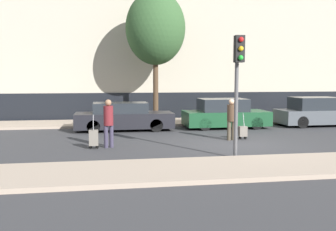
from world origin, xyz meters
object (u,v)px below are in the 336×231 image
object	(u,v)px
parked_car_1	(225,114)
traffic_light	(238,72)
pedestrian_right	(231,117)
parked_car_0	(123,117)
bare_tree_near_crossing	(156,29)
pedestrian_left	(108,120)
trolley_left	(94,138)
parked_car_2	(317,113)
trolley_right	(243,131)

from	to	relation	value
parked_car_1	traffic_light	distance (m)	7.47
pedestrian_right	parked_car_1	bearing A→B (deg)	-116.91
parked_car_0	bare_tree_near_crossing	bearing A→B (deg)	51.77
pedestrian_left	bare_tree_near_crossing	xyz separation A→B (m)	(2.58, 6.71, 4.12)
parked_car_1	trolley_left	distance (m)	7.80
parked_car_1	pedestrian_left	distance (m)	7.29
parked_car_1	traffic_light	xyz separation A→B (m)	(-1.87, -6.95, 2.00)
parked_car_2	bare_tree_near_crossing	distance (m)	9.55
trolley_left	traffic_light	distance (m)	5.49
pedestrian_left	pedestrian_right	world-z (taller)	pedestrian_left
bare_tree_near_crossing	parked_car_1	bearing A→B (deg)	-35.35
parked_car_0	pedestrian_right	xyz separation A→B (m)	(4.13, -3.53, 0.30)
pedestrian_right	trolley_right	world-z (taller)	pedestrian_right
parked_car_0	trolley_right	distance (m)	5.79
pedestrian_left	trolley_left	size ratio (longest dim) A/B	1.43
parked_car_0	pedestrian_right	world-z (taller)	pedestrian_right
traffic_light	trolley_right	bearing A→B (deg)	66.52
parked_car_2	bare_tree_near_crossing	xyz separation A→B (m)	(-8.18, 2.21, 4.41)
parked_car_2	parked_car_1	bearing A→B (deg)	-179.47
pedestrian_left	pedestrian_right	distance (m)	4.92
parked_car_1	bare_tree_near_crossing	bearing A→B (deg)	144.65
pedestrian_left	parked_car_0	bearing A→B (deg)	63.26
traffic_light	bare_tree_near_crossing	world-z (taller)	bare_tree_near_crossing
trolley_right	traffic_light	bearing A→B (deg)	-113.48
trolley_right	traffic_light	distance (m)	4.43
parked_car_2	pedestrian_left	bearing A→B (deg)	-157.29
parked_car_1	trolley_right	world-z (taller)	parked_car_1
pedestrian_right	traffic_light	distance (m)	3.87
parked_car_1	parked_car_0	bearing A→B (deg)	-178.85
parked_car_2	trolley_right	distance (m)	6.45
parked_car_1	pedestrian_left	xyz separation A→B (m)	(-5.76, -4.46, 0.31)
parked_car_1	pedestrian_left	world-z (taller)	pedestrian_left
traffic_light	trolley_left	bearing A→B (deg)	152.21
parked_car_0	traffic_light	world-z (taller)	traffic_light
trolley_right	trolley_left	bearing A→B (deg)	-169.36
traffic_light	parked_car_2	bearing A→B (deg)	45.54
traffic_light	pedestrian_right	bearing A→B (deg)	73.90
parked_car_2	traffic_light	world-z (taller)	traffic_light
parked_car_0	bare_tree_near_crossing	world-z (taller)	bare_tree_near_crossing
parked_car_2	pedestrian_right	size ratio (longest dim) A/B	2.53
pedestrian_left	traffic_light	bearing A→B (deg)	-49.98
parked_car_2	bare_tree_near_crossing	size ratio (longest dim) A/B	0.60
pedestrian_right	traffic_light	xyz separation A→B (m)	(-0.96, -3.32, 1.74)
parked_car_2	pedestrian_left	size ratio (longest dim) A/B	2.41
pedestrian_left	bare_tree_near_crossing	bearing A→B (deg)	51.65
parked_car_1	trolley_left	size ratio (longest dim) A/B	3.44
parked_car_1	pedestrian_right	xyz separation A→B (m)	(-0.91, -3.63, 0.26)
parked_car_2	pedestrian_left	xyz separation A→B (m)	(-10.75, -4.50, 0.29)
pedestrian_left	trolley_left	world-z (taller)	pedestrian_left
parked_car_1	trolley_right	size ratio (longest dim) A/B	3.88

